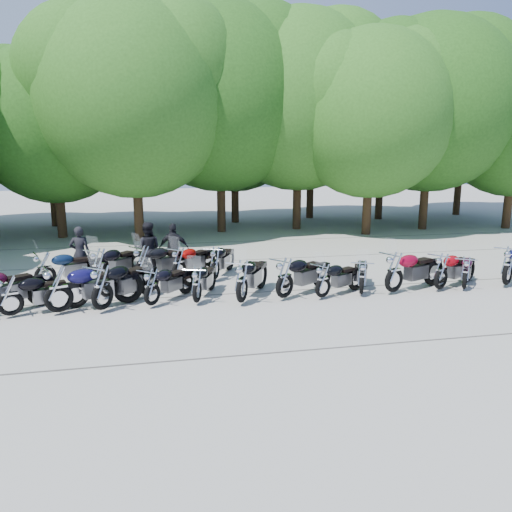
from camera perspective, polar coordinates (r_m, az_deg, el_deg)
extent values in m
plane|color=gray|center=(13.35, 1.29, -5.93)|extent=(90.00, 90.00, 0.00)
cylinder|color=#3A2614|center=(25.73, -21.47, 5.63)|extent=(0.44, 0.44, 3.31)
sphere|color=#286319|center=(25.65, -22.10, 13.78)|extent=(7.31, 7.31, 7.31)
cylinder|color=#3A2614|center=(23.74, -13.35, 6.43)|extent=(0.44, 0.44, 3.93)
sphere|color=#357721|center=(23.75, -13.87, 16.96)|extent=(8.70, 8.70, 8.70)
cylinder|color=#3A2614|center=(25.78, -4.01, 7.35)|extent=(0.44, 0.44, 4.13)
sphere|color=#286319|center=(25.83, -4.17, 17.51)|extent=(9.13, 9.13, 9.13)
cylinder|color=#3A2614|center=(26.73, 4.72, 7.45)|extent=(0.44, 0.44, 4.09)
sphere|color=#357721|center=(26.77, 4.89, 17.17)|extent=(9.04, 9.04, 9.04)
cylinder|color=#3A2614|center=(25.53, 12.62, 6.47)|extent=(0.44, 0.44, 3.62)
sphere|color=#357721|center=(25.49, 13.03, 15.47)|extent=(8.00, 8.00, 8.00)
cylinder|color=#3A2614|center=(28.03, 18.71, 6.96)|extent=(0.44, 0.44, 3.98)
sphere|color=#286319|center=(28.05, 19.32, 15.95)|extent=(8.79, 8.79, 8.79)
cylinder|color=#3A2614|center=(30.18, 26.90, 6.07)|extent=(0.44, 0.44, 3.41)
cylinder|color=#3A2614|center=(29.96, -22.14, 6.55)|extent=(0.44, 0.44, 3.52)
sphere|color=#357721|center=(29.91, -22.73, 14.00)|extent=(7.78, 7.78, 7.78)
cylinder|color=#3A2614|center=(28.93, -13.42, 6.84)|extent=(0.44, 0.44, 3.42)
sphere|color=#286319|center=(28.87, -13.79, 14.35)|extent=(7.56, 7.56, 7.56)
cylinder|color=#3A2614|center=(29.32, -2.41, 7.35)|extent=(0.44, 0.44, 3.56)
sphere|color=#286319|center=(29.28, -2.48, 15.07)|extent=(7.88, 7.88, 7.88)
cylinder|color=#3A2614|center=(31.43, 6.21, 7.77)|extent=(0.44, 0.44, 3.76)
sphere|color=#286319|center=(31.41, 6.38, 15.37)|extent=(8.31, 8.31, 8.31)
cylinder|color=#3A2614|center=(31.61, 13.94, 7.40)|extent=(0.44, 0.44, 3.63)
sphere|color=#357721|center=(31.58, 14.31, 14.68)|extent=(8.02, 8.02, 8.02)
cylinder|color=#3A2614|center=(35.31, 22.14, 7.92)|extent=(0.44, 0.44, 4.37)
sphere|color=#286319|center=(35.38, 22.77, 15.75)|extent=(9.67, 9.67, 9.67)
imported|color=black|center=(16.98, -19.47, 0.30)|extent=(0.64, 0.42, 1.75)
imported|color=black|center=(16.85, -12.29, 0.76)|extent=(0.98, 0.81, 1.82)
imported|color=black|center=(17.08, -9.37, 0.85)|extent=(1.07, 0.59, 1.73)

